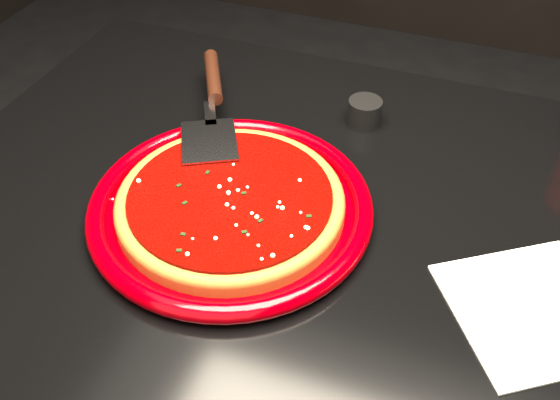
{
  "coord_description": "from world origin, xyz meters",
  "views": [
    {
      "loc": [
        0.14,
        -0.6,
        1.34
      ],
      "look_at": [
        -0.08,
        -0.02,
        0.77
      ],
      "focal_mm": 40.0,
      "sensor_mm": 36.0,
      "label": 1
    }
  ],
  "objects_px": {
    "pizza_server": "(213,103)",
    "ramekin": "(365,112)",
    "plate": "(231,207)",
    "table": "(326,367)"
  },
  "relations": [
    {
      "from": "plate",
      "to": "ramekin",
      "type": "height_order",
      "value": "ramekin"
    },
    {
      "from": "table",
      "to": "pizza_server",
      "type": "bearing_deg",
      "value": 153.7
    },
    {
      "from": "pizza_server",
      "to": "ramekin",
      "type": "xyz_separation_m",
      "value": [
        0.22,
        0.1,
        -0.03
      ]
    },
    {
      "from": "table",
      "to": "ramekin",
      "type": "distance_m",
      "value": 0.45
    },
    {
      "from": "plate",
      "to": "ramekin",
      "type": "relative_size",
      "value": 7.15
    },
    {
      "from": "pizza_server",
      "to": "ramekin",
      "type": "height_order",
      "value": "pizza_server"
    },
    {
      "from": "table",
      "to": "ramekin",
      "type": "xyz_separation_m",
      "value": [
        -0.03,
        0.22,
        0.4
      ]
    },
    {
      "from": "pizza_server",
      "to": "table",
      "type": "bearing_deg",
      "value": -54.74
    },
    {
      "from": "ramekin",
      "to": "table",
      "type": "bearing_deg",
      "value": -83.25
    },
    {
      "from": "plate",
      "to": "ramekin",
      "type": "xyz_separation_m",
      "value": [
        0.11,
        0.27,
        0.01
      ]
    }
  ]
}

